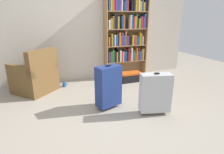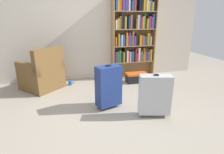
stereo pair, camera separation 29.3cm
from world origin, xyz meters
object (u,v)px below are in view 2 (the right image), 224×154
Objects in this scene: bookshelf at (133,34)px; armchair at (43,75)px; suitcase_navy_blue at (109,86)px; storage_box at (137,77)px; mug at (70,83)px; suitcase_silver at (155,95)px.

bookshelf reaches higher than armchair.
bookshelf is 1.94m from suitcase_navy_blue.
bookshelf is 1.06m from storage_box.
mug is (-1.58, -0.25, -1.04)m from bookshelf.
bookshelf is 2.13m from suitcase_silver.
armchair reaches higher than mug.
armchair is at bearing 177.47° from storage_box.
armchair is at bearing 134.70° from suitcase_navy_blue.
suitcase_silver is (1.23, -1.71, 0.31)m from mug.
bookshelf is 16.68× the size of mug.
mug is 2.13m from suitcase_silver.
suitcase_navy_blue is (-0.93, -1.09, 0.27)m from storage_box.
storage_box is (2.11, -0.09, -0.20)m from armchair.
suitcase_silver is at bearing -54.29° from mug.
bookshelf is at bearing 8.99° from armchair.
suitcase_silver is 0.91× the size of suitcase_navy_blue.
suitcase_navy_blue is at bearing 144.67° from suitcase_silver.
storage_box is 1.46m from suitcase_navy_blue.
bookshelf reaches higher than suitcase_silver.
suitcase_silver is at bearing -42.18° from armchair.
suitcase_silver is at bearing -101.54° from storage_box.
suitcase_navy_blue is (1.17, -1.19, 0.07)m from armchair.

